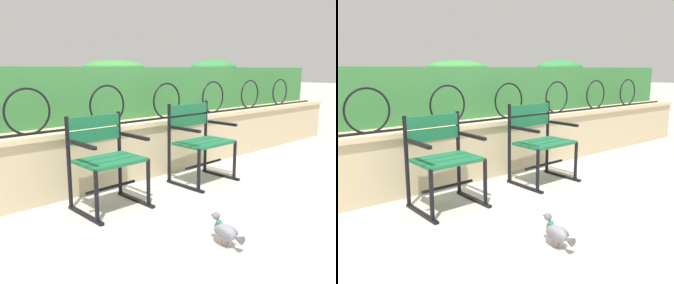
% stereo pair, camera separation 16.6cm
% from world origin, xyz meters
% --- Properties ---
extents(ground_plane, '(60.00, 60.00, 0.00)m').
position_xyz_m(ground_plane, '(0.00, 0.00, 0.00)').
color(ground_plane, '#BCB7AD').
extents(stone_wall, '(8.58, 0.41, 0.65)m').
position_xyz_m(stone_wall, '(0.00, 0.86, 0.33)').
color(stone_wall, '#C6B289').
rests_on(stone_wall, ground).
extents(iron_arch_fence, '(8.02, 0.02, 0.42)m').
position_xyz_m(iron_arch_fence, '(-0.18, 0.79, 0.83)').
color(iron_arch_fence, black).
rests_on(iron_arch_fence, stone_wall).
extents(hedge_row, '(8.41, 0.66, 0.73)m').
position_xyz_m(hedge_row, '(-0.02, 1.37, 0.97)').
color(hedge_row, '#387A3D').
rests_on(hedge_row, stone_wall).
extents(park_chair_left, '(0.59, 0.53, 0.83)m').
position_xyz_m(park_chair_left, '(-0.56, 0.30, 0.45)').
color(park_chair_left, '#19663D').
rests_on(park_chair_left, ground).
extents(park_chair_right, '(0.65, 0.54, 0.86)m').
position_xyz_m(park_chair_right, '(0.64, 0.29, 0.47)').
color(park_chair_right, '#19663D').
rests_on(park_chair_right, ground).
extents(pigeon_far_side, '(0.11, 0.29, 0.22)m').
position_xyz_m(pigeon_far_side, '(-0.35, -0.90, 0.11)').
color(pigeon_far_side, gray).
rests_on(pigeon_far_side, ground).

